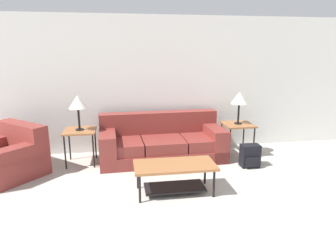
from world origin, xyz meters
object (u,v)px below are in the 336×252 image
(side_table_right, at_px, (238,127))
(table_lamp_right, at_px, (239,99))
(couch, at_px, (162,143))
(armchair, at_px, (9,158))
(coffee_table, at_px, (175,172))
(backpack, at_px, (250,156))
(table_lamp_left, at_px, (78,103))
(side_table_left, at_px, (80,133))

(side_table_right, xyz_separation_m, table_lamp_right, (-0.00, -0.00, 0.54))
(couch, bearing_deg, side_table_right, -1.31)
(armchair, height_order, side_table_right, armchair)
(coffee_table, bearing_deg, couch, 89.34)
(side_table_right, bearing_deg, armchair, -175.32)
(backpack, bearing_deg, couch, 155.80)
(table_lamp_left, height_order, backpack, table_lamp_left)
(coffee_table, height_order, side_table_right, side_table_right)
(coffee_table, height_order, table_lamp_right, table_lamp_right)
(couch, height_order, side_table_right, couch)
(couch, relative_size, side_table_right, 3.69)
(armchair, height_order, table_lamp_right, table_lamp_right)
(table_lamp_right, bearing_deg, backpack, -90.24)
(armchair, xyz_separation_m, side_table_left, (1.08, 0.32, 0.27))
(coffee_table, distance_m, backpack, 1.65)
(coffee_table, bearing_deg, backpack, 27.62)
(side_table_right, relative_size, backpack, 1.58)
(armchair, relative_size, table_lamp_left, 2.28)
(side_table_right, bearing_deg, couch, 178.69)
(table_lamp_left, bearing_deg, coffee_table, -44.06)
(coffee_table, bearing_deg, table_lamp_left, 135.94)
(armchair, relative_size, backpack, 3.52)
(couch, xyz_separation_m, coffee_table, (-0.02, -1.41, 0.02))
(couch, relative_size, armchair, 1.65)
(armchair, bearing_deg, table_lamp_right, 4.68)
(coffee_table, relative_size, side_table_left, 1.83)
(side_table_left, distance_m, table_lamp_right, 2.93)
(table_lamp_right, bearing_deg, table_lamp_left, 180.00)
(side_table_left, bearing_deg, backpack, -12.05)
(couch, xyz_separation_m, side_table_left, (-1.44, -0.03, 0.26))
(side_table_right, height_order, table_lamp_left, table_lamp_left)
(side_table_left, xyz_separation_m, table_lamp_left, (0.00, -0.00, 0.54))
(couch, xyz_separation_m, table_lamp_left, (-1.44, -0.03, 0.80))
(backpack, bearing_deg, armchair, 175.82)
(side_table_right, bearing_deg, table_lamp_left, -180.00)
(side_table_right, xyz_separation_m, table_lamp_left, (-2.88, -0.00, 0.54))
(table_lamp_left, bearing_deg, backpack, -12.05)
(side_table_left, bearing_deg, table_lamp_left, -75.96)
(table_lamp_left, relative_size, backpack, 1.54)
(couch, bearing_deg, side_table_left, -178.69)
(couch, bearing_deg, armchair, -171.93)
(side_table_right, height_order, backpack, side_table_right)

